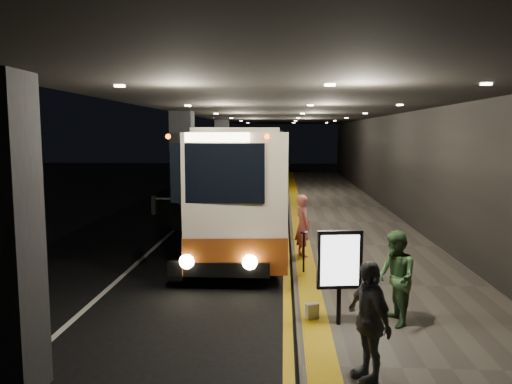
{
  "coord_description": "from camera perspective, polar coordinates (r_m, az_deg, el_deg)",
  "views": [
    {
      "loc": [
        2.25,
        -14.35,
        3.59
      ],
      "look_at": [
        1.37,
        1.64,
        1.7
      ],
      "focal_mm": 35.0,
      "sensor_mm": 36.0,
      "label": 1
    }
  ],
  "objects": [
    {
      "name": "bag_polka",
      "position": [
        11.68,
        10.49,
        -9.58
      ],
      "size": [
        0.32,
        0.2,
        0.37
      ],
      "primitive_type": "cube",
      "rotation": [
        0.0,
        0.0,
        -0.25
      ],
      "color": "black",
      "rests_on": "sidewalk"
    },
    {
      "name": "canopy",
      "position": [
        19.38,
        3.95,
        9.7
      ],
      "size": [
        9.0,
        50.0,
        0.4
      ],
      "primitive_type": "cube",
      "color": "black",
      "rests_on": "support_columns"
    },
    {
      "name": "bag_plain",
      "position": [
        9.61,
        6.43,
        -13.38
      ],
      "size": [
        0.27,
        0.22,
        0.29
      ],
      "primitive_type": "cube",
      "rotation": [
        0.0,
        0.0,
        0.43
      ],
      "color": "silver",
      "rests_on": "sidewalk"
    },
    {
      "name": "sidewalk",
      "position": [
        19.83,
        10.37,
        -3.59
      ],
      "size": [
        4.5,
        50.0,
        0.15
      ],
      "primitive_type": "cube",
      "color": "#514C44",
      "rests_on": "ground"
    },
    {
      "name": "coach_main",
      "position": [
        16.8,
        -1.83,
        0.39
      ],
      "size": [
        3.15,
        11.71,
        3.62
      ],
      "rotation": [
        0.0,
        0.0,
        0.07
      ],
      "color": "beige",
      "rests_on": "ground"
    },
    {
      "name": "kerb_stripe_yellow",
      "position": [
        19.68,
        3.4,
        -3.78
      ],
      "size": [
        0.18,
        50.0,
        0.01
      ],
      "primitive_type": "cube",
      "color": "gold",
      "rests_on": "ground"
    },
    {
      "name": "passenger_waiting_grey",
      "position": [
        7.33,
        12.73,
        -14.14
      ],
      "size": [
        0.85,
        1.12,
        1.7
      ],
      "primitive_type": "imported",
      "rotation": [
        0.0,
        0.0,
        -1.19
      ],
      "color": "#57585D",
      "rests_on": "sidewalk"
    },
    {
      "name": "tactile_strip",
      "position": [
        19.67,
        4.87,
        -3.35
      ],
      "size": [
        0.5,
        50.0,
        0.01
      ],
      "primitive_type": "cube",
      "color": "gold",
      "rests_on": "sidewalk"
    },
    {
      "name": "ground",
      "position": [
        14.97,
        -5.62,
        -7.19
      ],
      "size": [
        90.0,
        90.0,
        0.0
      ],
      "primitive_type": "plane",
      "color": "black"
    },
    {
      "name": "coach_second",
      "position": [
        32.17,
        0.64,
        3.52
      ],
      "size": [
        2.73,
        11.88,
        3.72
      ],
      "rotation": [
        0.0,
        0.0,
        -0.02
      ],
      "color": "beige",
      "rests_on": "ground"
    },
    {
      "name": "support_columns",
      "position": [
        18.78,
        -8.37,
        2.41
      ],
      "size": [
        0.8,
        24.8,
        4.4
      ],
      "color": "black",
      "rests_on": "ground"
    },
    {
      "name": "terminal_wall",
      "position": [
        19.94,
        17.0,
        4.74
      ],
      "size": [
        0.1,
        50.0,
        6.0
      ],
      "primitive_type": "cube",
      "color": "black",
      "rests_on": "ground"
    },
    {
      "name": "lane_line_white",
      "position": [
        20.1,
        -8.54,
        -3.62
      ],
      "size": [
        0.12,
        50.0,
        0.01
      ],
      "primitive_type": "cube",
      "color": "silver",
      "rests_on": "ground"
    },
    {
      "name": "passenger_waiting_green",
      "position": [
        9.41,
        15.63,
        -9.46
      ],
      "size": [
        0.62,
        0.9,
        1.72
      ],
      "primitive_type": "imported",
      "rotation": [
        0.0,
        0.0,
        -1.44
      ],
      "color": "#3B6538",
      "rests_on": "sidewalk"
    },
    {
      "name": "passenger_boarding",
      "position": [
        14.01,
        5.37,
        -3.87
      ],
      "size": [
        0.61,
        0.74,
        1.75
      ],
      "primitive_type": "imported",
      "rotation": [
        0.0,
        0.0,
        1.92
      ],
      "color": "#C05F5A",
      "rests_on": "sidewalk"
    },
    {
      "name": "coach_third",
      "position": [
        43.63,
        1.31,
        4.39
      ],
      "size": [
        3.04,
        12.07,
        3.76
      ],
      "rotation": [
        0.0,
        0.0,
        -0.05
      ],
      "color": "beige",
      "rests_on": "ground"
    },
    {
      "name": "info_sign",
      "position": [
        9.11,
        9.54,
        -7.86
      ],
      "size": [
        0.82,
        0.22,
        1.73
      ],
      "rotation": [
        0.0,
        0.0,
        0.14
      ],
      "color": "black",
      "rests_on": "sidewalk"
    },
    {
      "name": "stanchion_post",
      "position": [
        12.49,
        5.48,
        -6.89
      ],
      "size": [
        0.05,
        0.05,
        1.01
      ],
      "primitive_type": "cylinder",
      "color": "black",
      "rests_on": "sidewalk"
    }
  ]
}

